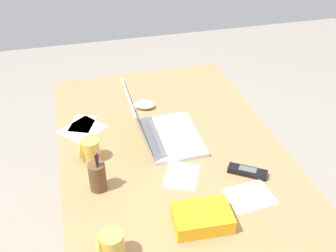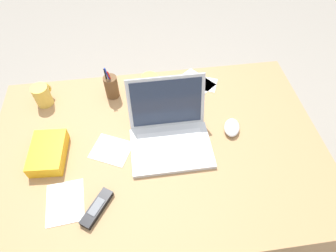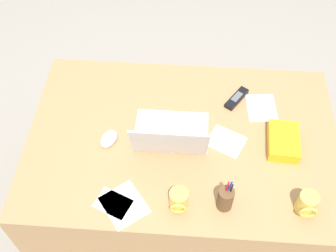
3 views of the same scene
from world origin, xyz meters
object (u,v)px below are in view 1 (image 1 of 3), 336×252
object	(u,v)px
coffee_mug_white	(111,246)
cordless_phone	(247,171)
computer_mouse	(145,105)
pen_holder	(98,176)
laptop	(161,131)
snack_bag	(202,218)
coffee_mug_tall	(90,150)

from	to	relation	value
coffee_mug_white	cordless_phone	bearing A→B (deg)	-65.98
computer_mouse	pen_holder	distance (m)	0.60
cordless_phone	pen_holder	size ratio (longest dim) A/B	0.84
laptop	coffee_mug_white	distance (m)	0.64
laptop	snack_bag	world-z (taller)	laptop
snack_bag	coffee_mug_white	bearing A→B (deg)	100.16
computer_mouse	pen_holder	size ratio (longest dim) A/B	0.56
coffee_mug_tall	cordless_phone	distance (m)	0.65
computer_mouse	coffee_mug_white	xyz separation A→B (m)	(-0.85, 0.29, 0.03)
coffee_mug_tall	cordless_phone	world-z (taller)	coffee_mug_tall
computer_mouse	pen_holder	bearing A→B (deg)	170.44
snack_bag	laptop	bearing A→B (deg)	2.04
computer_mouse	cordless_phone	bearing A→B (deg)	-134.25
computer_mouse	coffee_mug_tall	bearing A→B (deg)	157.83
pen_holder	computer_mouse	bearing A→B (deg)	-28.99
computer_mouse	coffee_mug_white	distance (m)	0.90
computer_mouse	coffee_mug_white	size ratio (longest dim) A/B	0.99
laptop	coffee_mug_white	size ratio (longest dim) A/B	3.29
computer_mouse	pen_holder	world-z (taller)	pen_holder
pen_holder	snack_bag	size ratio (longest dim) A/B	0.92
laptop	pen_holder	world-z (taller)	laptop
cordless_phone	pen_holder	xyz separation A→B (m)	(0.07, 0.58, 0.05)
coffee_mug_tall	cordless_phone	size ratio (longest dim) A/B	0.62
coffee_mug_white	snack_bag	distance (m)	0.32
coffee_mug_tall	computer_mouse	bearing A→B (deg)	-41.61
computer_mouse	cordless_phone	size ratio (longest dim) A/B	0.67
coffee_mug_tall	pen_holder	bearing A→B (deg)	-176.07
cordless_phone	coffee_mug_tall	bearing A→B (deg)	67.16
laptop	cordless_phone	xyz separation A→B (m)	(-0.31, -0.28, -0.04)
laptop	pen_holder	distance (m)	0.39
coffee_mug_tall	coffee_mug_white	bearing A→B (deg)	-178.15
pen_holder	snack_bag	xyz separation A→B (m)	(-0.27, -0.32, -0.03)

